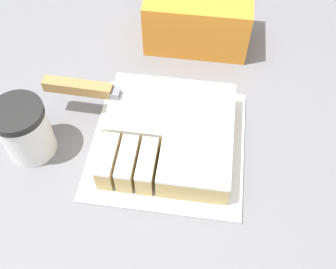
{
  "coord_description": "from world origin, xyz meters",
  "views": [
    {
      "loc": [
        0.13,
        -0.34,
        1.53
      ],
      "look_at": [
        0.07,
        0.06,
        0.96
      ],
      "focal_mm": 42.0,
      "sensor_mm": 36.0,
      "label": 1
    }
  ],
  "objects_px": {
    "cake_board": "(168,144)",
    "storage_box": "(198,18)",
    "cake": "(170,133)",
    "knife": "(95,90)",
    "coffee_cup": "(25,130)"
  },
  "relations": [
    {
      "from": "cake",
      "to": "coffee_cup",
      "type": "height_order",
      "value": "coffee_cup"
    },
    {
      "from": "cake",
      "to": "knife",
      "type": "relative_size",
      "value": 0.66
    },
    {
      "from": "cake",
      "to": "knife",
      "type": "bearing_deg",
      "value": 160.66
    },
    {
      "from": "knife",
      "to": "coffee_cup",
      "type": "relative_size",
      "value": 3.09
    },
    {
      "from": "knife",
      "to": "coffee_cup",
      "type": "distance_m",
      "value": 0.14
    },
    {
      "from": "cake",
      "to": "cake_board",
      "type": "bearing_deg",
      "value": -135.2
    },
    {
      "from": "cake_board",
      "to": "storage_box",
      "type": "xyz_separation_m",
      "value": [
        0.02,
        0.3,
        0.06
      ]
    },
    {
      "from": "cake",
      "to": "knife",
      "type": "height_order",
      "value": "knife"
    },
    {
      "from": "cake",
      "to": "coffee_cup",
      "type": "relative_size",
      "value": 2.04
    },
    {
      "from": "knife",
      "to": "coffee_cup",
      "type": "xyz_separation_m",
      "value": [
        -0.1,
        -0.09,
        -0.01
      ]
    },
    {
      "from": "knife",
      "to": "storage_box",
      "type": "relative_size",
      "value": 1.55
    },
    {
      "from": "cake",
      "to": "coffee_cup",
      "type": "xyz_separation_m",
      "value": [
        -0.25,
        -0.04,
        0.02
      ]
    },
    {
      "from": "knife",
      "to": "storage_box",
      "type": "bearing_deg",
      "value": 57.47
    },
    {
      "from": "coffee_cup",
      "to": "storage_box",
      "type": "xyz_separation_m",
      "value": [
        0.27,
        0.34,
        0.0
      ]
    },
    {
      "from": "storage_box",
      "to": "cake",
      "type": "bearing_deg",
      "value": -94.11
    }
  ]
}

